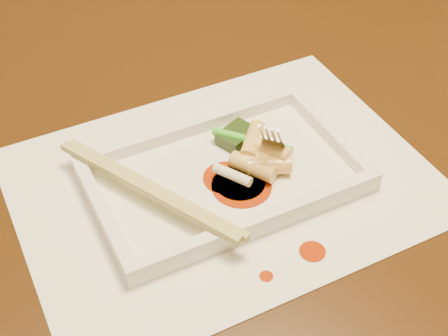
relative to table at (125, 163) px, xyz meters
name	(u,v)px	position (x,y,z in m)	size (l,w,h in m)	color
table	(125,163)	(0.00, 0.00, 0.00)	(1.40, 0.90, 0.75)	black
placemat	(224,182)	(0.05, -0.18, 0.10)	(0.40, 0.30, 0.00)	white
sauce_splatter_a	(312,251)	(0.08, -0.29, 0.10)	(0.02, 0.02, 0.00)	#992804
sauce_splatter_b	(266,276)	(0.03, -0.30, 0.10)	(0.01, 0.01, 0.00)	#992804
plate_base	(224,178)	(0.05, -0.18, 0.11)	(0.26, 0.16, 0.01)	white
plate_rim_far	(192,127)	(0.05, -0.10, 0.12)	(0.26, 0.01, 0.01)	white
plate_rim_near	(261,221)	(0.05, -0.25, 0.12)	(0.26, 0.01, 0.01)	white
plate_rim_left	(103,213)	(-0.07, -0.18, 0.12)	(0.01, 0.14, 0.01)	white
plate_rim_right	(330,133)	(0.17, -0.18, 0.12)	(0.01, 0.14, 0.01)	white
veg_piece	(237,136)	(0.09, -0.14, 0.12)	(0.04, 0.03, 0.01)	black
scallion_white	(232,175)	(0.05, -0.19, 0.12)	(0.01, 0.01, 0.04)	#EAEACC
scallion_green	(252,141)	(0.09, -0.16, 0.12)	(0.01, 0.01, 0.09)	green
chopstick_a	(145,190)	(-0.03, -0.18, 0.13)	(0.01, 0.21, 0.01)	tan
chopstick_b	(153,187)	(-0.02, -0.18, 0.13)	(0.01, 0.21, 0.01)	tan
fork	(281,85)	(0.12, -0.16, 0.18)	(0.09, 0.10, 0.14)	silver
sauce_blob_0	(242,186)	(0.06, -0.20, 0.11)	(0.06, 0.06, 0.00)	#992804
sauce_blob_1	(226,178)	(0.05, -0.18, 0.11)	(0.05, 0.05, 0.00)	#992804
sauce_blob_2	(240,183)	(0.06, -0.20, 0.11)	(0.05, 0.05, 0.00)	#992804
rice_cake_0	(264,158)	(0.09, -0.18, 0.12)	(0.02, 0.02, 0.05)	#F3D271
rice_cake_1	(269,165)	(0.09, -0.20, 0.12)	(0.02, 0.02, 0.04)	#F3D271
rice_cake_2	(253,141)	(0.09, -0.16, 0.13)	(0.02, 0.02, 0.05)	#F3D271
rice_cake_3	(253,167)	(0.08, -0.19, 0.12)	(0.02, 0.02, 0.05)	#F3D271
rice_cake_4	(264,155)	(0.09, -0.18, 0.12)	(0.02, 0.02, 0.05)	#F3D271
rice_cake_5	(268,150)	(0.10, -0.18, 0.13)	(0.02, 0.02, 0.04)	#F3D271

